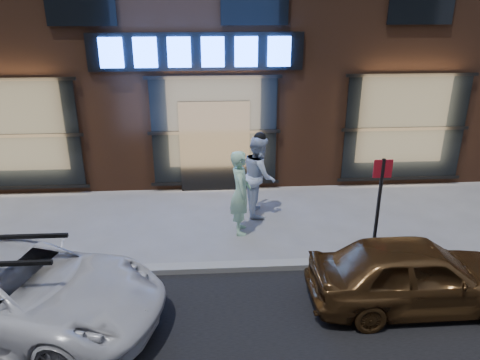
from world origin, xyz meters
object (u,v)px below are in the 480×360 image
object	(u,v)px
white_suv	(15,289)
gold_sedan	(417,274)
man_bowtie	(240,192)
sign_post	(379,202)
man_cap	(259,175)

from	to	relation	value
white_suv	gold_sedan	world-z (taller)	white_suv
man_bowtie	sign_post	world-z (taller)	sign_post
man_bowtie	white_suv	world-z (taller)	man_bowtie
white_suv	gold_sedan	distance (m)	6.45
white_suv	sign_post	xyz separation A→B (m)	(6.21, 1.44, 0.65)
sign_post	gold_sedan	bearing A→B (deg)	-78.93
gold_sedan	sign_post	xyz separation A→B (m)	(-0.25, 1.37, 0.70)
man_bowtie	man_cap	xyz separation A→B (m)	(0.50, 0.92, 0.02)
man_cap	white_suv	size ratio (longest dim) A/B	0.41
man_cap	sign_post	size ratio (longest dim) A/B	0.89
white_suv	sign_post	distance (m)	6.40
gold_sedan	sign_post	distance (m)	1.55
gold_sedan	man_bowtie	bearing A→B (deg)	44.01
man_bowtie	white_suv	size ratio (longest dim) A/B	0.40
man_bowtie	gold_sedan	size ratio (longest dim) A/B	0.53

